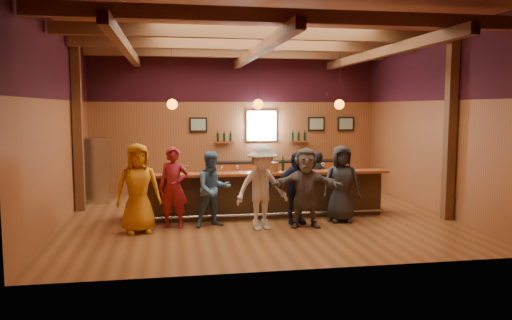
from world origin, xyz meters
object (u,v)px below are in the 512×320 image
object	(u,v)px
customer_denim	(213,189)
stainless_fridge	(96,170)
customer_redvest	(174,187)
bottle_a	(283,165)
back_bar_cabinet	(275,176)
ice_bucket	(274,167)
customer_orange	(138,188)
customer_dark	(341,184)
bar_counter	(258,194)
customer_navy	(295,188)
customer_brown	(306,188)
bartender	(317,179)
customer_white	(262,187)

from	to	relation	value
customer_denim	stainless_fridge	bearing A→B (deg)	116.52
customer_redvest	bottle_a	bearing A→B (deg)	28.04
back_bar_cabinet	ice_bucket	bearing A→B (deg)	-102.20
customer_orange	customer_dark	size ratio (longest dim) A/B	1.07
bar_counter	bottle_a	bearing A→B (deg)	-16.14
customer_orange	customer_navy	distance (m)	3.45
customer_navy	customer_dark	xyz separation A→B (m)	(1.10, 0.07, 0.06)
bar_counter	stainless_fridge	bearing A→B (deg)	149.24
customer_navy	customer_brown	world-z (taller)	customer_brown
bar_counter	bartender	size ratio (longest dim) A/B	4.24
stainless_fridge	bottle_a	world-z (taller)	stainless_fridge
back_bar_cabinet	customer_navy	size ratio (longest dim) A/B	2.44
bar_counter	customer_dark	bearing A→B (deg)	-27.59
back_bar_cabinet	bottle_a	size ratio (longest dim) A/B	11.51
bar_counter	customer_navy	xyz separation A→B (m)	(0.69, -1.01, 0.30)
stainless_fridge	customer_white	size ratio (longest dim) A/B	0.98
customer_brown	bottle_a	bearing A→B (deg)	110.73
stainless_fridge	customer_redvest	distance (m)	3.94
customer_dark	bartender	bearing A→B (deg)	98.49
bar_counter	ice_bucket	bearing A→B (deg)	-45.16
customer_white	bartender	xyz separation A→B (m)	(1.88, 2.16, -0.18)
customer_white	customer_navy	distance (m)	0.94
customer_navy	ice_bucket	size ratio (longest dim) A/B	7.17
customer_brown	ice_bucket	xyz separation A→B (m)	(-0.50, 1.00, 0.34)
stainless_fridge	customer_redvest	xyz separation A→B (m)	(2.10, -3.34, -0.01)
stainless_fridge	customer_denim	bearing A→B (deg)	-48.94
bar_counter	customer_brown	bearing A→B (deg)	-58.07
customer_dark	customer_denim	bearing A→B (deg)	-173.83
customer_redvest	customer_navy	bearing A→B (deg)	10.12
bar_counter	customer_denim	bearing A→B (deg)	-141.08
customer_redvest	customer_navy	xyz separation A→B (m)	(2.71, -0.12, -0.07)
back_bar_cabinet	ice_bucket	size ratio (longest dim) A/B	17.50
customer_white	customer_dark	xyz separation A→B (m)	(1.95, 0.47, -0.04)
customer_orange	customer_denim	distance (m)	1.62
bar_counter	bottle_a	size ratio (longest dim) A/B	18.13
customer_orange	customer_white	xyz separation A→B (m)	(2.60, -0.19, -0.02)
bartender	customer_navy	bearing A→B (deg)	74.90
customer_denim	customer_navy	distance (m)	1.85
bartender	customer_redvest	bearing A→B (deg)	39.02
back_bar_cabinet	bartender	distance (m)	2.88
back_bar_cabinet	bottle_a	bearing A→B (deg)	-99.06
customer_redvest	customer_brown	size ratio (longest dim) A/B	1.01
customer_redvest	bartender	bearing A→B (deg)	36.32
back_bar_cabinet	stainless_fridge	bearing A→B (deg)	-168.07
stainless_fridge	bartender	xyz separation A→B (m)	(5.84, -1.70, -0.16)
back_bar_cabinet	customer_orange	distance (m)	6.21
customer_navy	ice_bucket	bearing A→B (deg)	102.94
customer_navy	customer_brown	distance (m)	0.37
stainless_fridge	customer_white	world-z (taller)	customer_white
bar_counter	customer_brown	distance (m)	1.62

